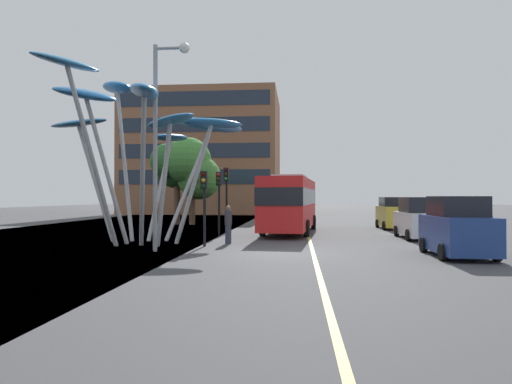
% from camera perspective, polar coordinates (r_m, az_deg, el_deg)
% --- Properties ---
extents(ground, '(120.00, 240.00, 0.10)m').
position_cam_1_polar(ground, '(18.17, 0.84, -7.77)').
color(ground, '#424244').
extents(red_bus, '(3.49, 10.72, 3.53)m').
position_cam_1_polar(red_bus, '(28.33, 4.29, -1.19)').
color(red_bus, red).
rests_on(red_bus, ground).
extents(leaf_sculpture, '(10.94, 11.69, 8.70)m').
position_cam_1_polar(leaf_sculpture, '(23.06, -14.04, 8.81)').
color(leaf_sculpture, '#9EA0A5').
rests_on(leaf_sculpture, ground).
extents(traffic_light_kerb_near, '(0.28, 0.42, 3.35)m').
position_cam_1_polar(traffic_light_kerb_near, '(20.46, -6.50, 0.01)').
color(traffic_light_kerb_near, black).
rests_on(traffic_light_kerb_near, ground).
extents(traffic_light_kerb_far, '(0.28, 0.42, 3.65)m').
position_cam_1_polar(traffic_light_kerb_far, '(26.25, -4.67, 0.32)').
color(traffic_light_kerb_far, black).
rests_on(traffic_light_kerb_far, ground).
extents(traffic_light_island_mid, '(0.28, 0.42, 3.96)m').
position_cam_1_polar(traffic_light_island_mid, '(27.41, -3.73, 0.72)').
color(traffic_light_island_mid, black).
rests_on(traffic_light_island_mid, ground).
extents(car_parked_near, '(1.98, 3.94, 2.24)m').
position_cam_1_polar(car_parked_near, '(18.52, 23.81, -4.17)').
color(car_parked_near, navy).
rests_on(car_parked_near, ground).
extents(car_parked_mid, '(2.06, 4.40, 2.20)m').
position_cam_1_polar(car_parked_mid, '(25.71, 19.80, -3.23)').
color(car_parked_mid, silver).
rests_on(car_parked_mid, ground).
extents(car_parked_far, '(1.96, 4.17, 2.20)m').
position_cam_1_polar(car_parked_far, '(33.03, 16.80, -2.62)').
color(car_parked_far, gold).
rests_on(car_parked_far, ground).
extents(street_lamp, '(1.51, 0.44, 8.50)m').
position_cam_1_polar(street_lamp, '(19.20, -11.60, 8.72)').
color(street_lamp, gray).
rests_on(street_lamp, ground).
extents(tree_pavement_near, '(4.34, 5.15, 6.87)m').
position_cam_1_polar(tree_pavement_near, '(36.26, -7.69, 2.68)').
color(tree_pavement_near, brown).
rests_on(tree_pavement_near, ground).
extents(tree_pavement_far, '(4.35, 4.79, 6.83)m').
position_cam_1_polar(tree_pavement_far, '(37.47, -9.82, 3.41)').
color(tree_pavement_far, brown).
rests_on(tree_pavement_far, ground).
extents(pedestrian, '(0.34, 0.34, 1.81)m').
position_cam_1_polar(pedestrian, '(21.61, -3.49, -4.07)').
color(pedestrian, '#2D3342').
rests_on(pedestrian, ground).
extents(backdrop_building, '(20.21, 15.07, 16.20)m').
position_cam_1_polar(backdrop_building, '(64.42, -6.32, 4.62)').
color(backdrop_building, brown).
rests_on(backdrop_building, ground).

